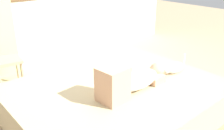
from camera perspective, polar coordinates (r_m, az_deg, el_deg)
ground_plane at (r=3.01m, az=3.88°, el=-13.32°), size 16.00×16.00×0.00m
bed at (r=2.84m, az=1.12°, el=-9.39°), size 2.21×1.81×0.52m
person_lying at (r=2.58m, az=4.57°, el=-3.44°), size 0.94×0.33×0.34m
cat at (r=3.07m, az=13.90°, el=-0.66°), size 0.36×0.13×0.21m
chair_by_desk at (r=3.81m, az=-23.89°, el=1.39°), size 0.43×0.43×0.86m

